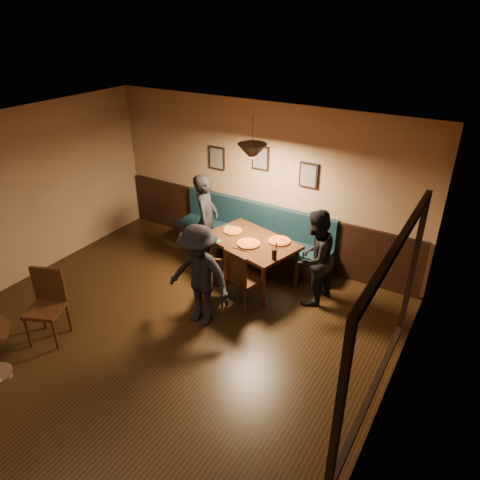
{
  "coord_description": "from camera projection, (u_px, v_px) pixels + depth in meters",
  "views": [
    {
      "loc": [
        3.52,
        -3.06,
        4.17
      ],
      "look_at": [
        0.37,
        2.17,
        0.95
      ],
      "focal_mm": 33.42,
      "sensor_mm": 36.0,
      "label": 1
    }
  ],
  "objects": [
    {
      "name": "chair_near_right",
      "position": [
        245.0,
        278.0,
        6.76
      ],
      "size": [
        0.54,
        0.54,
        1.01
      ],
      "primitive_type": null,
      "rotation": [
        0.0,
        0.0,
        -0.24
      ],
      "color": "black",
      "rests_on": "floor"
    },
    {
      "name": "window_frame",
      "position": [
        384.0,
        325.0,
        4.2
      ],
      "size": [
        0.06,
        2.56,
        1.86
      ],
      "primitive_type": "cube",
      "color": "black",
      "rests_on": "wall_right"
    },
    {
      "name": "cafe_chair_far",
      "position": [
        45.0,
        308.0,
        6.06
      ],
      "size": [
        0.6,
        0.6,
        1.04
      ],
      "primitive_type": null,
      "rotation": [
        0.0,
        0.0,
        3.55
      ],
      "color": "black",
      "rests_on": "floor"
    },
    {
      "name": "soda_glass",
      "position": [
        274.0,
        254.0,
        6.67
      ],
      "size": [
        0.09,
        0.09,
        0.16
      ],
      "primitive_type": "cylinder",
      "rotation": [
        0.0,
        0.0,
        0.2
      ],
      "color": "black",
      "rests_on": "dining_table"
    },
    {
      "name": "wainscot",
      "position": [
        259.0,
        228.0,
        8.26
      ],
      "size": [
        5.88,
        0.06,
        1.0
      ],
      "primitive_type": "cube",
      "color": "black",
      "rests_on": "ground"
    },
    {
      "name": "chair_near_left",
      "position": [
        214.0,
        277.0,
        6.91
      ],
      "size": [
        0.49,
        0.49,
        0.87
      ],
      "primitive_type": null,
      "rotation": [
        0.0,
        0.0,
        0.34
      ],
      "color": "black",
      "rests_on": "floor"
    },
    {
      "name": "tabasco_bottle",
      "position": [
        276.0,
        246.0,
        6.93
      ],
      "size": [
        0.04,
        0.04,
        0.13
      ],
      "primitive_type": "cylinder",
      "rotation": [
        0.0,
        0.0,
        0.26
      ],
      "color": "#A72605",
      "rests_on": "dining_table"
    },
    {
      "name": "ceiling",
      "position": [
        100.0,
        156.0,
        4.56
      ],
      "size": [
        7.0,
        7.0,
        0.0
      ],
      "primitive_type": "plane",
      "rotation": [
        3.14,
        0.0,
        0.0
      ],
      "color": "silver",
      "rests_on": "ground"
    },
    {
      "name": "floor",
      "position": [
        131.0,
        363.0,
        5.87
      ],
      "size": [
        7.0,
        7.0,
        0.0
      ],
      "primitive_type": "plane",
      "color": "black",
      "rests_on": "ground"
    },
    {
      "name": "napkin_b",
      "position": [
        215.0,
        240.0,
        7.22
      ],
      "size": [
        0.21,
        0.21,
        0.01
      ],
      "primitive_type": "cube",
      "rotation": [
        0.0,
        0.0,
        -0.4
      ],
      "color": "#217C2C",
      "rests_on": "dining_table"
    },
    {
      "name": "dining_table",
      "position": [
        251.0,
        261.0,
        7.42
      ],
      "size": [
        1.66,
        1.29,
        0.79
      ],
      "primitive_type": "cube",
      "rotation": [
        0.0,
        0.0,
        -0.26
      ],
      "color": "black",
      "rests_on": "floor"
    },
    {
      "name": "diner_left",
      "position": [
        206.0,
        221.0,
        7.73
      ],
      "size": [
        0.61,
        0.73,
        1.7
      ],
      "primitive_type": "imported",
      "rotation": [
        0.0,
        0.0,
        1.95
      ],
      "color": "black",
      "rests_on": "floor"
    },
    {
      "name": "pendant_lamp",
      "position": [
        252.0,
        152.0,
        6.55
      ],
      "size": [
        0.44,
        0.44,
        0.25
      ],
      "primitive_type": "cone",
      "rotation": [
        3.14,
        0.0,
        0.0
      ],
      "color": "black",
      "rests_on": "ceiling"
    },
    {
      "name": "picture_center",
      "position": [
        261.0,
        158.0,
        7.63
      ],
      "size": [
        0.32,
        0.04,
        0.42
      ],
      "primitive_type": "cube",
      "color": "black",
      "rests_on": "wall_back"
    },
    {
      "name": "wall_back",
      "position": [
        261.0,
        182.0,
        7.87
      ],
      "size": [
        6.0,
        0.0,
        6.0
      ],
      "primitive_type": "plane",
      "rotation": [
        1.57,
        0.0,
        0.0
      ],
      "color": "#8C704F",
      "rests_on": "ground"
    },
    {
      "name": "cutlery_set",
      "position": [
        241.0,
        250.0,
        6.94
      ],
      "size": [
        0.21,
        0.03,
        0.0
      ],
      "primitive_type": "cube",
      "rotation": [
        0.0,
        0.0,
        1.54
      ],
      "color": "silver",
      "rests_on": "dining_table"
    },
    {
      "name": "booth_bench",
      "position": [
        252.0,
        234.0,
        8.06
      ],
      "size": [
        3.0,
        0.6,
        1.0
      ],
      "primitive_type": null,
      "color": "#0F232D",
      "rests_on": "ground"
    },
    {
      "name": "diner_right",
      "position": [
        314.0,
        258.0,
        6.75
      ],
      "size": [
        0.72,
        0.85,
        1.55
      ],
      "primitive_type": "imported",
      "rotation": [
        0.0,
        0.0,
        -1.76
      ],
      "color": "black",
      "rests_on": "floor"
    },
    {
      "name": "window_glass",
      "position": [
        381.0,
        324.0,
        4.21
      ],
      "size": [
        0.0,
        2.4,
        2.4
      ],
      "primitive_type": "plane",
      "rotation": [
        1.57,
        0.0,
        -1.57
      ],
      "color": "black",
      "rests_on": "wall_right"
    },
    {
      "name": "pizza_b",
      "position": [
        249.0,
        243.0,
        7.09
      ],
      "size": [
        0.38,
        0.38,
        0.04
      ],
      "primitive_type": "cylinder",
      "rotation": [
        0.0,
        0.0,
        0.03
      ],
      "color": "orange",
      "rests_on": "dining_table"
    },
    {
      "name": "pizza_c",
      "position": [
        279.0,
        241.0,
        7.17
      ],
      "size": [
        0.45,
        0.45,
        0.04
      ],
      "primitive_type": "cylinder",
      "rotation": [
        0.0,
        0.0,
        -0.31
      ],
      "color": "orange",
      "rests_on": "dining_table"
    },
    {
      "name": "wall_right",
      "position": [
        371.0,
        368.0,
        3.85
      ],
      "size": [
        0.0,
        7.0,
        7.0
      ],
      "primitive_type": "plane",
      "rotation": [
        1.57,
        0.0,
        -1.57
      ],
      "color": "#8C704F",
      "rests_on": "ground"
    },
    {
      "name": "diner_front",
      "position": [
        199.0,
        276.0,
        6.29
      ],
      "size": [
        1.02,
        0.59,
        1.56
      ],
      "primitive_type": "imported",
      "rotation": [
        0.0,
        0.0,
        -0.01
      ],
      "color": "black",
      "rests_on": "floor"
    },
    {
      "name": "picture_left",
      "position": [
        217.0,
        158.0,
        8.11
      ],
      "size": [
        0.32,
        0.04,
        0.42
      ],
      "primitive_type": "cube",
      "color": "black",
      "rests_on": "wall_back"
    },
    {
      "name": "pizza_a",
      "position": [
        233.0,
        231.0,
        7.5
      ],
      "size": [
        0.34,
        0.34,
        0.04
      ],
      "primitive_type": "cylinder",
      "rotation": [
        0.0,
        0.0,
        0.09
      ],
      "color": "gold",
      "rests_on": "dining_table"
    },
    {
      "name": "picture_right",
      "position": [
        309.0,
        175.0,
        7.29
      ],
      "size": [
        0.32,
        0.04,
        0.42
      ],
      "primitive_type": "cube",
      "color": "black",
      "rests_on": "wall_back"
    },
    {
      "name": "napkin_a",
      "position": [
        229.0,
        227.0,
        7.65
      ],
      "size": [
        0.15,
        0.15,
        0.01
      ],
      "primitive_type": "cube",
      "rotation": [
        0.0,
        0.0,
        0.0
      ],
      "color": "#217D32",
      "rests_on": "dining_table"
    }
  ]
}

